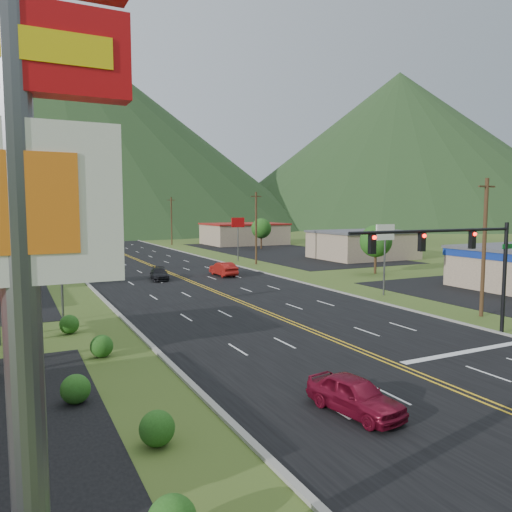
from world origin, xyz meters
name	(u,v)px	position (x,y,z in m)	size (l,w,h in m)	color
pylon_sign	(13,119)	(-17.00, 2.00, 9.30)	(4.32, 0.60, 14.00)	#59595E
traffic_signal	(460,252)	(6.48, 14.00, 5.33)	(13.10, 0.43, 7.00)	black
streetlight_west	(52,226)	(-11.68, 70.00, 5.18)	(3.28, 0.25, 9.00)	#59595E
building_east_mid	(363,244)	(32.00, 55.00, 2.16)	(14.40, 11.40, 4.30)	tan
building_east_far	(244,234)	(28.00, 90.00, 2.26)	(16.40, 12.40, 4.50)	tan
pole_sign_west_a	(61,249)	(-14.00, 30.00, 5.05)	(2.00, 0.18, 6.40)	#59595E
pole_sign_west_b	(42,234)	(-14.00, 52.00, 5.05)	(2.00, 0.18, 6.40)	#59595E
pole_sign_east_a	(385,239)	(13.00, 28.00, 5.05)	(2.00, 0.18, 6.40)	#59595E
pole_sign_east_b	(238,227)	(13.00, 60.00, 5.05)	(2.00, 0.18, 6.40)	#59595E
tree_east_a	(376,241)	(22.00, 40.00, 3.89)	(3.84, 3.84, 5.82)	#382314
tree_east_b	(261,228)	(26.00, 78.00, 3.89)	(3.84, 3.84, 5.82)	#382314
utility_pole_a	(484,246)	(13.50, 18.00, 5.13)	(1.60, 0.28, 10.00)	#382314
utility_pole_b	(256,228)	(13.50, 55.00, 5.13)	(1.60, 0.28, 10.00)	#382314
utility_pole_c	(171,221)	(13.50, 95.00, 5.13)	(1.60, 0.28, 10.00)	#382314
utility_pole_d	(130,217)	(13.50, 135.00, 5.13)	(1.60, 0.28, 10.00)	#382314
mountain_n	(50,123)	(0.00, 220.00, 42.50)	(220.00, 220.00, 85.00)	#193317
mountain_ne	(398,149)	(147.84, 176.19, 35.00)	(180.00, 180.00, 70.00)	#193317
car_red_near	(355,396)	(-5.49, 8.15, 0.71)	(1.69, 4.20, 1.43)	maroon
car_dark_mid	(159,274)	(-2.65, 46.21, 0.64)	(1.78, 4.39, 1.27)	black
car_red_far	(223,269)	(4.88, 46.14, 0.79)	(1.66, 4.77, 1.57)	#A01611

